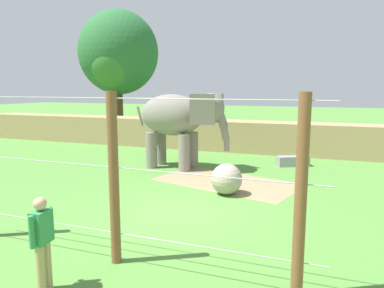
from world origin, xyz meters
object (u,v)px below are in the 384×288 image
(enrichment_ball, at_px, (227,179))
(zookeeper, at_px, (42,240))
(feed_trough, at_px, (293,161))
(elephant, at_px, (179,119))

(enrichment_ball, height_order, zookeeper, zookeeper)
(enrichment_ball, bearing_deg, feed_trough, 73.07)
(elephant, xyz_separation_m, feed_trough, (4.57, 2.18, -1.93))
(elephant, bearing_deg, feed_trough, 25.48)
(elephant, bearing_deg, enrichment_ball, -46.01)
(feed_trough, bearing_deg, elephant, -154.52)
(enrichment_ball, bearing_deg, elephant, 133.99)
(enrichment_ball, relative_size, zookeeper, 0.61)
(enrichment_ball, xyz_separation_m, zookeeper, (-1.36, -6.67, 0.42))
(enrichment_ball, distance_m, feed_trough, 5.50)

